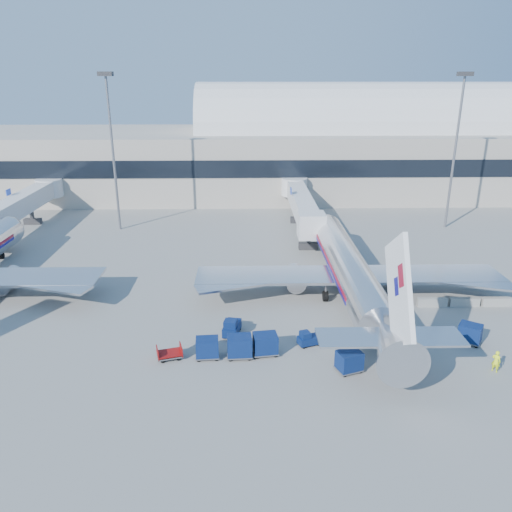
{
  "coord_description": "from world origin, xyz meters",
  "views": [
    {
      "loc": [
        -0.76,
        -43.45,
        21.97
      ],
      "look_at": [
        0.26,
        6.0,
        4.12
      ],
      "focal_mm": 35.0,
      "sensor_mm": 36.0,
      "label": 1
    }
  ],
  "objects_px": {
    "jetbridge_mid": "(24,203)",
    "cart_train_b": "(240,346)",
    "cart_train_c": "(207,348)",
    "cart_open_red": "(170,354)",
    "airliner_main": "(350,271)",
    "barrier_near": "(432,302)",
    "tug_right": "(407,332)",
    "barrier_mid": "(464,302)",
    "mast_west": "(111,130)",
    "ramp_worker": "(496,361)",
    "tug_lead": "(309,339)",
    "cart_solo_far": "(470,333)",
    "barrier_far": "(497,302)",
    "cart_solo_near": "(349,361)",
    "jetbridge_near": "(301,202)",
    "mast_east": "(458,129)",
    "cart_train_a": "(265,344)",
    "tug_left": "(232,327)"
  },
  "relations": [
    {
      "from": "mast_west",
      "to": "cart_solo_far",
      "type": "relative_size",
      "value": 9.21
    },
    {
      "from": "mast_west",
      "to": "ramp_worker",
      "type": "relative_size",
      "value": 12.35
    },
    {
      "from": "barrier_near",
      "to": "tug_left",
      "type": "height_order",
      "value": "tug_left"
    },
    {
      "from": "cart_open_red",
      "to": "barrier_near",
      "type": "bearing_deg",
      "value": 4.64
    },
    {
      "from": "cart_train_b",
      "to": "cart_train_c",
      "type": "relative_size",
      "value": 1.08
    },
    {
      "from": "jetbridge_mid",
      "to": "barrier_far",
      "type": "distance_m",
      "value": 65.75
    },
    {
      "from": "tug_lead",
      "to": "cart_solo_near",
      "type": "relative_size",
      "value": 0.96
    },
    {
      "from": "airliner_main",
      "to": "barrier_near",
      "type": "xyz_separation_m",
      "value": [
        8.0,
        -2.51,
        -2.48
      ]
    },
    {
      "from": "mast_east",
      "to": "cart_solo_near",
      "type": "bearing_deg",
      "value": -119.86
    },
    {
      "from": "tug_lead",
      "to": "cart_train_c",
      "type": "height_order",
      "value": "cart_train_c"
    },
    {
      "from": "cart_train_c",
      "to": "tug_right",
      "type": "bearing_deg",
      "value": 5.46
    },
    {
      "from": "barrier_far",
      "to": "cart_solo_near",
      "type": "distance_m",
      "value": 20.86
    },
    {
      "from": "tug_lead",
      "to": "ramp_worker",
      "type": "bearing_deg",
      "value": -36.31
    },
    {
      "from": "mast_east",
      "to": "cart_open_red",
      "type": "xyz_separation_m",
      "value": [
        -37.13,
        -37.4,
        -14.4
      ]
    },
    {
      "from": "barrier_mid",
      "to": "ramp_worker",
      "type": "distance_m",
      "value": 12.14
    },
    {
      "from": "jetbridge_mid",
      "to": "ramp_worker",
      "type": "height_order",
      "value": "jetbridge_mid"
    },
    {
      "from": "barrier_mid",
      "to": "mast_west",
      "type": "bearing_deg",
      "value": 145.86
    },
    {
      "from": "tug_left",
      "to": "ramp_worker",
      "type": "height_order",
      "value": "ramp_worker"
    },
    {
      "from": "tug_lead",
      "to": "cart_solo_near",
      "type": "height_order",
      "value": "cart_solo_near"
    },
    {
      "from": "barrier_mid",
      "to": "cart_solo_far",
      "type": "bearing_deg",
      "value": -109.72
    },
    {
      "from": "cart_open_red",
      "to": "barrier_far",
      "type": "bearing_deg",
      "value": 0.63
    },
    {
      "from": "tug_left",
      "to": "mast_west",
      "type": "bearing_deg",
      "value": 39.42
    },
    {
      "from": "mast_east",
      "to": "tug_left",
      "type": "distance_m",
      "value": 48.47
    },
    {
      "from": "barrier_far",
      "to": "cart_train_a",
      "type": "relative_size",
      "value": 1.32
    },
    {
      "from": "cart_train_b",
      "to": "cart_train_c",
      "type": "distance_m",
      "value": 2.66
    },
    {
      "from": "barrier_near",
      "to": "cart_train_a",
      "type": "xyz_separation_m",
      "value": [
        -17.22,
        -8.88,
        0.52
      ]
    },
    {
      "from": "jetbridge_mid",
      "to": "cart_train_b",
      "type": "height_order",
      "value": "jetbridge_mid"
    },
    {
      "from": "cart_train_a",
      "to": "ramp_worker",
      "type": "distance_m",
      "value": 18.26
    },
    {
      "from": "barrier_far",
      "to": "tug_left",
      "type": "distance_m",
      "value": 27.29
    },
    {
      "from": "airliner_main",
      "to": "tug_right",
      "type": "bearing_deg",
      "value": -69.19
    },
    {
      "from": "mast_west",
      "to": "cart_open_red",
      "type": "xyz_separation_m",
      "value": [
        12.87,
        -37.4,
        -14.4
      ]
    },
    {
      "from": "barrier_near",
      "to": "tug_lead",
      "type": "distance_m",
      "value": 15.34
    },
    {
      "from": "mast_west",
      "to": "airliner_main",
      "type": "bearing_deg",
      "value": -40.36
    },
    {
      "from": "jetbridge_mid",
      "to": "barrier_mid",
      "type": "relative_size",
      "value": 9.17
    },
    {
      "from": "tug_lead",
      "to": "tug_right",
      "type": "bearing_deg",
      "value": -12.94
    },
    {
      "from": "tug_lead",
      "to": "cart_train_b",
      "type": "relative_size",
      "value": 1.02
    },
    {
      "from": "cart_train_b",
      "to": "cart_open_red",
      "type": "relative_size",
      "value": 0.94
    },
    {
      "from": "jetbridge_mid",
      "to": "cart_solo_far",
      "type": "relative_size",
      "value": 11.2
    },
    {
      "from": "tug_lead",
      "to": "cart_solo_far",
      "type": "height_order",
      "value": "cart_solo_far"
    },
    {
      "from": "barrier_mid",
      "to": "cart_train_a",
      "type": "relative_size",
      "value": 1.32
    },
    {
      "from": "cart_train_c",
      "to": "cart_open_red",
      "type": "bearing_deg",
      "value": 177.77
    },
    {
      "from": "cart_train_c",
      "to": "tug_lead",
      "type": "bearing_deg",
      "value": 8.6
    },
    {
      "from": "barrier_far",
      "to": "cart_solo_near",
      "type": "bearing_deg",
      "value": -146.2
    },
    {
      "from": "barrier_far",
      "to": "cart_solo_near",
      "type": "relative_size",
      "value": 1.28
    },
    {
      "from": "mast_west",
      "to": "cart_train_a",
      "type": "height_order",
      "value": "mast_west"
    },
    {
      "from": "tug_right",
      "to": "mast_west",
      "type": "bearing_deg",
      "value": -175.66
    },
    {
      "from": "jetbridge_near",
      "to": "tug_lead",
      "type": "xyz_separation_m",
      "value": [
        -3.02,
        -36.25,
        -3.33
      ]
    },
    {
      "from": "airliner_main",
      "to": "mast_west",
      "type": "height_order",
      "value": "mast_west"
    },
    {
      "from": "barrier_mid",
      "to": "cart_train_b",
      "type": "xyz_separation_m",
      "value": [
        -22.67,
        -9.26,
        0.54
      ]
    },
    {
      "from": "barrier_far",
      "to": "cart_train_a",
      "type": "height_order",
      "value": "cart_train_a"
    }
  ]
}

